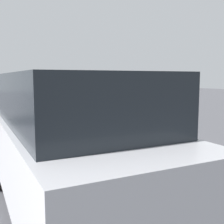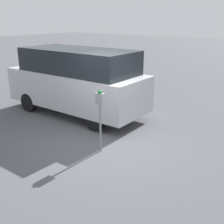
# 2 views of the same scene
# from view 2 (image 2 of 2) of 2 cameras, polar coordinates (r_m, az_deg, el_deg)

# --- Properties ---
(ground_plane) EXTENTS (80.00, 80.00, 0.00)m
(ground_plane) POSITION_cam_2_polar(r_m,az_deg,el_deg) (7.68, -1.68, -5.72)
(ground_plane) COLOR #4C4C51
(parking_meter_near) EXTENTS (0.21, 0.12, 1.57)m
(parking_meter_near) POSITION_cam_2_polar(r_m,az_deg,el_deg) (6.67, -2.44, 1.05)
(parking_meter_near) COLOR gray
(parking_meter_near) RESTS_ON ground
(parked_van) EXTENTS (4.92, 1.89, 2.21)m
(parked_van) POSITION_cam_2_polar(r_m,az_deg,el_deg) (9.51, -7.18, 6.47)
(parked_van) COLOR #B2B2B7
(parked_van) RESTS_ON ground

